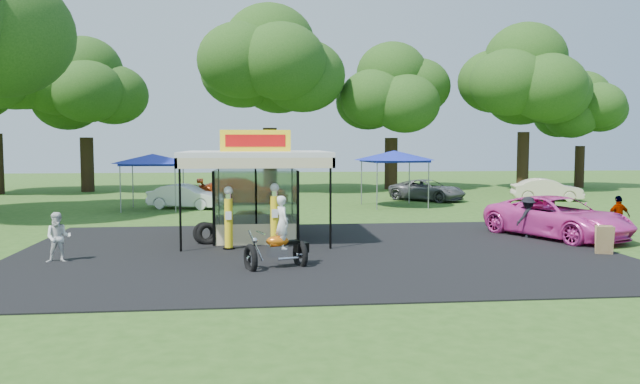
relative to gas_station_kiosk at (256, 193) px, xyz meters
The scene contains 24 objects.
ground 5.67m from the gas_station_kiosk, 68.18° to the right, with size 120.00×120.00×0.00m, color #2E551A.
asphalt_apron 4.01m from the gas_station_kiosk, 56.26° to the right, with size 20.00×14.00×0.04m, color black.
gas_station_kiosk is the anchor object (origin of this frame).
gas_pump_left 2.53m from the gas_station_kiosk, 113.06° to the right, with size 0.41×0.41×2.22m.
gas_pump_right 2.40m from the gas_station_kiosk, 73.97° to the right, with size 0.43×0.43×2.31m.
motorcycle 5.69m from the gas_station_kiosk, 83.08° to the right, with size 1.97×1.43×2.24m.
spare_tires 2.48m from the gas_station_kiosk, 151.14° to the right, with size 1.00×0.61×0.86m.
a_frame_sign 12.35m from the gas_station_kiosk, 21.76° to the right, with size 0.59×0.66×0.97m.
kiosk_car 2.56m from the gas_station_kiosk, 90.00° to the left, with size 1.13×2.82×0.96m, color yellow.
pink_sedan 11.76m from the gas_station_kiosk, ahead, with size 2.69×5.83×1.62m, color #F743B9.
spectator_west 7.34m from the gas_station_kiosk, 146.94° to the right, with size 0.76×0.60×1.57m, color white.
spectator_east_a 10.57m from the gas_station_kiosk, ahead, with size 1.05×0.60×1.62m, color black.
spectator_east_b 14.14m from the gas_station_kiosk, ahead, with size 0.97×0.40×1.65m, color gray.
bg_car_a 12.44m from the gas_station_kiosk, 108.32° to the left, with size 1.45×4.16×1.37m, color white.
bg_car_b 14.24m from the gas_station_kiosk, 92.89° to the left, with size 2.23×5.49×1.59m, color #99320B.
bg_car_d 18.64m from the gas_station_kiosk, 53.72° to the left, with size 2.25×4.87×1.35m, color #565659.
bg_car_e 23.36m from the gas_station_kiosk, 37.26° to the left, with size 1.51×4.32×1.42m, color beige.
tent_west 12.79m from the gas_station_kiosk, 116.08° to the left, with size 4.43×4.43×3.10m.
tent_east 14.20m from the gas_station_kiosk, 55.39° to the left, with size 4.66×4.66×3.26m.
oak_far_b 28.57m from the gas_station_kiosk, 116.68° to the left, with size 9.53×9.53×11.37m.
oak_far_c 24.08m from the gas_station_kiosk, 87.06° to the left, with size 11.55×11.55×13.62m.
oak_far_d 27.88m from the gas_station_kiosk, 66.55° to the left, with size 9.55×9.55×11.37m.
oak_far_e 31.46m from the gas_station_kiosk, 47.56° to the left, with size 10.59×10.59×12.60m.
oak_far_f 37.08m from the gas_station_kiosk, 43.25° to the left, with size 7.77×7.77×9.37m.
Camera 1 is at (-2.11, -18.78, 3.71)m, focal length 35.00 mm.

